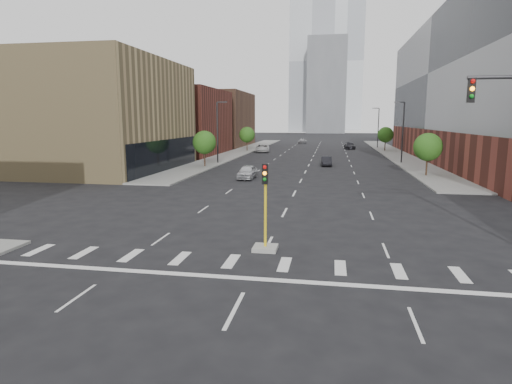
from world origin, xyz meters
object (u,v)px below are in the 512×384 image
(car_deep_right, at_px, (350,146))
(car_near_left, at_px, (247,172))
(car_far_left, at_px, (263,148))
(car_distant, at_px, (302,141))
(median_traffic_signal, at_px, (265,232))
(car_mid_right, at_px, (326,161))

(car_deep_right, bearing_deg, car_near_left, -108.30)
(car_far_left, distance_m, car_distant, 32.32)
(car_near_left, distance_m, car_far_left, 38.98)
(median_traffic_signal, xyz_separation_m, car_mid_right, (2.49, 40.85, -0.31))
(car_distant, bearing_deg, median_traffic_signal, -78.66)
(car_mid_right, bearing_deg, car_near_left, -122.41)
(car_near_left, xyz_separation_m, car_deep_right, (13.10, 50.89, 0.00))
(car_far_left, relative_size, car_distant, 1.36)
(car_distant, bearing_deg, car_far_left, -91.77)
(car_mid_right, xyz_separation_m, car_far_left, (-12.99, 23.55, 0.14))
(median_traffic_signal, bearing_deg, car_deep_right, 84.69)
(car_mid_right, xyz_separation_m, car_deep_right, (4.63, 35.72, 0.10))
(car_far_left, relative_size, car_deep_right, 1.10)
(car_near_left, bearing_deg, car_distant, 90.05)
(car_near_left, distance_m, car_mid_right, 17.38)
(car_near_left, bearing_deg, median_traffic_signal, -75.81)
(car_distant, bearing_deg, car_mid_right, -74.05)
(median_traffic_signal, distance_m, car_far_left, 65.25)
(car_far_left, height_order, car_distant, car_far_left)
(car_near_left, xyz_separation_m, car_far_left, (-4.52, 38.72, 0.05))
(median_traffic_signal, distance_m, car_deep_right, 76.90)
(car_mid_right, relative_size, car_deep_right, 0.77)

